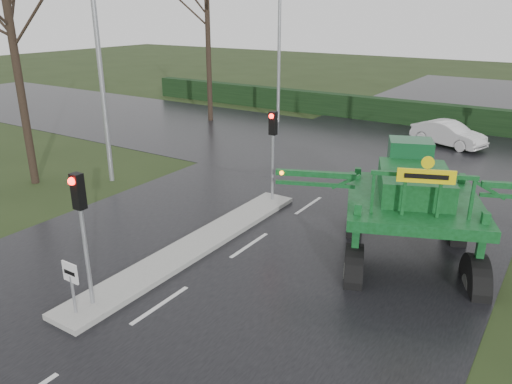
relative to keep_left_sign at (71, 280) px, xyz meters
The scene contains 14 objects.
ground 2.25m from the keep_left_sign, 49.10° to the left, with size 140.00×140.00×0.00m, color black.
road_main 11.62m from the keep_left_sign, 83.55° to the left, with size 14.00×80.00×0.02m, color black.
road_cross 17.58m from the keep_left_sign, 85.75° to the left, with size 80.00×12.00×0.02m, color black.
median_island 4.60m from the keep_left_sign, 90.00° to the left, with size 1.20×10.00×0.16m, color gray.
hedge_row 25.54m from the keep_left_sign, 87.08° to the left, with size 44.00×0.90×1.50m, color black.
keep_left_sign is the anchor object (origin of this frame).
traffic_signal_near 1.61m from the keep_left_sign, 90.00° to the left, with size 0.26×0.33×3.52m.
traffic_signal_mid 9.12m from the keep_left_sign, 90.00° to the left, with size 0.26×0.33×3.52m.
street_light_left_near 11.32m from the keep_left_sign, 132.59° to the left, with size 3.85×0.30×10.00m.
street_light_left_far 23.11m from the keep_left_sign, 107.78° to the left, with size 3.85×0.30×10.00m.
tree_left_near 12.14m from the keep_left_sign, 150.44° to the left, with size 6.30×6.30×10.85m.
tree_left_far 23.30m from the keep_left_sign, 119.87° to the left, with size 7.70×7.70×13.26m.
crop_sprayer 7.49m from the keep_left_sign, 51.16° to the left, with size 7.46×6.00×4.47m.
white_sedan 21.68m from the keep_left_sign, 80.68° to the left, with size 1.38×3.95×1.30m, color silver.
Camera 1 is at (7.87, -7.66, 7.00)m, focal length 35.00 mm.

